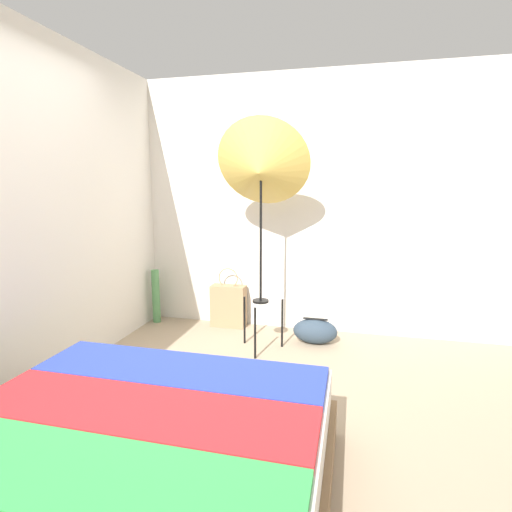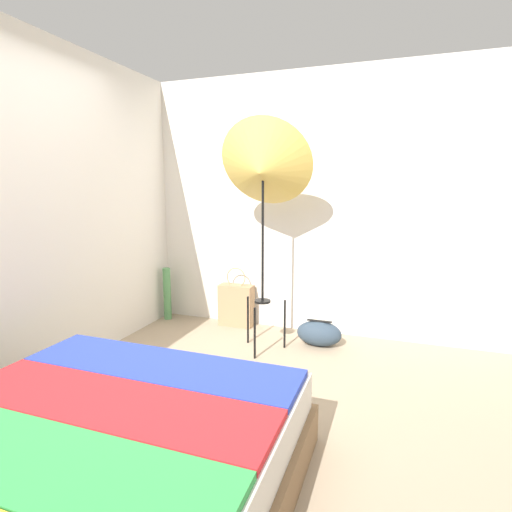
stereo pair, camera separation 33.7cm
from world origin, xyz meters
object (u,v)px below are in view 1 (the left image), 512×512
Objects in this scene: paper_roll at (156,296)px; photo_umbrella at (261,169)px; bed at (118,488)px; tote_bag at (229,305)px; duffel_bag at (315,331)px.

photo_umbrella is at bearing -19.90° from paper_roll.
bed is 0.91× the size of photo_umbrella.
paper_roll is at bearing -175.64° from tote_bag.
paper_roll is (-1.29, 0.47, -1.34)m from photo_umbrella.
paper_roll is (-1.77, 0.20, 0.17)m from duffel_bag.
photo_umbrella is 3.50× the size of paper_roll.
bed is 2.65m from tote_bag.
tote_bag reaches higher than bed.
bed is at bearing -82.44° from tote_bag.
photo_umbrella reaches higher than duffel_bag.
photo_umbrella is 3.23× the size of tote_bag.
paper_roll reaches higher than duffel_bag.
photo_umbrella reaches higher than bed.
duffel_bag is (0.60, 2.36, -0.11)m from bed.
paper_roll is at bearing 160.10° from photo_umbrella.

